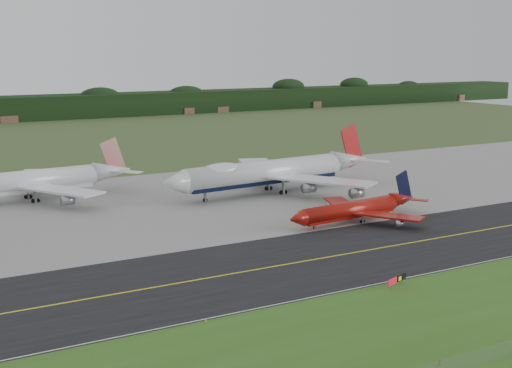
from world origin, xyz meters
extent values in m
plane|color=#3A4A22|center=(0.00, 0.00, 0.00)|extent=(600.00, 600.00, 0.00)
cube|color=#375C1B|center=(0.00, -35.00, 0.01)|extent=(400.00, 30.00, 0.01)
cube|color=black|center=(0.00, -4.00, 0.01)|extent=(400.00, 32.00, 0.02)
cube|color=gray|center=(0.00, 51.00, 0.01)|extent=(400.00, 78.00, 0.01)
cube|color=yellow|center=(0.00, -4.00, 0.03)|extent=(400.00, 0.40, 0.00)
cube|color=silver|center=(0.00, -19.50, 0.03)|extent=(400.00, 0.25, 0.00)
cube|color=black|center=(0.00, 275.00, 6.00)|extent=(700.00, 24.00, 12.00)
cylinder|color=silver|center=(16.89, 49.10, 5.55)|extent=(45.44, 9.81, 5.73)
cube|color=black|center=(16.89, 49.10, 3.69)|extent=(43.07, 8.18, 2.00)
cone|color=silver|center=(-8.38, 46.79, 5.55)|extent=(6.14, 6.22, 5.73)
cone|color=silver|center=(45.27, 51.70, 5.98)|extent=(12.38, 6.79, 5.73)
ellipsoid|color=silver|center=(4.31, 47.95, 7.12)|extent=(12.08, 5.91, 3.65)
cube|color=silver|center=(25.85, 37.11, 4.55)|extent=(19.89, 26.16, 0.49)
cube|color=silver|center=(23.52, 62.53, 4.55)|extent=(16.30, 26.78, 0.49)
cube|color=#AF1414|center=(45.91, 51.76, 9.87)|extent=(8.24, 1.21, 11.87)
cylinder|color=gray|center=(22.29, 37.34, 2.98)|extent=(3.33, 2.68, 2.41)
cylinder|color=gray|center=(20.07, 61.65, 2.98)|extent=(3.33, 2.68, 2.41)
cylinder|color=gray|center=(28.46, 26.76, 2.98)|extent=(3.33, 2.68, 2.41)
cylinder|color=gray|center=(24.21, 73.18, 2.98)|extent=(3.33, 2.68, 2.41)
cylinder|color=black|center=(-0.19, 47.54, 0.52)|extent=(1.07, 0.56, 1.03)
cylinder|color=slate|center=(20.77, 46.30, 1.92)|extent=(0.87, 0.87, 3.83)
cylinder|color=black|center=(20.77, 46.30, 0.52)|extent=(1.07, 0.61, 1.03)
cylinder|color=slate|center=(20.19, 52.57, 1.92)|extent=(0.87, 0.87, 3.83)
cylinder|color=black|center=(20.19, 52.57, 0.52)|extent=(1.07, 0.61, 1.03)
cylinder|color=maroon|center=(17.14, 14.53, 2.76)|extent=(25.21, 6.08, 3.38)
cube|color=maroon|center=(17.14, 14.53, 1.66)|extent=(23.87, 5.11, 1.18)
cone|color=maroon|center=(3.17, 13.00, 2.76)|extent=(3.47, 3.70, 3.38)
cone|color=maroon|center=(32.84, 16.25, 3.01)|extent=(6.92, 4.08, 3.38)
cube|color=maroon|center=(22.16, 8.08, 2.17)|extent=(11.08, 14.24, 0.38)
cube|color=maroon|center=(20.65, 21.91, 2.17)|extent=(8.75, 14.63, 0.38)
cube|color=black|center=(33.31, 16.30, 5.56)|extent=(5.34, 0.85, 7.70)
cylinder|color=gray|center=(22.28, 4.74, 1.24)|extent=(1.99, 1.61, 1.42)
cylinder|color=gray|center=(20.03, 25.19, 1.24)|extent=(1.99, 1.61, 1.42)
cylinder|color=black|center=(7.71, 13.49, 0.30)|extent=(0.63, 0.34, 0.61)
cylinder|color=slate|center=(19.33, 12.90, 0.87)|extent=(0.52, 0.52, 1.74)
cylinder|color=black|center=(19.33, 12.90, 0.30)|extent=(0.64, 0.37, 0.61)
cylinder|color=slate|center=(18.93, 16.59, 0.87)|extent=(0.52, 0.52, 1.74)
cylinder|color=black|center=(18.93, 16.59, 0.30)|extent=(0.64, 0.37, 0.61)
cylinder|color=silver|center=(-38.29, 69.36, 4.81)|extent=(37.46, 8.09, 5.16)
cube|color=white|center=(-38.29, 69.36, 3.13)|extent=(35.50, 6.66, 1.81)
cone|color=silver|center=(-14.87, 71.23, 5.19)|extent=(10.19, 5.92, 5.16)
cube|color=silver|center=(-30.95, 59.27, 3.90)|extent=(16.34, 21.83, 0.46)
cube|color=silver|center=(-32.64, 80.49, 3.90)|extent=(13.73, 22.29, 0.46)
cube|color=#A40D0B|center=(-14.30, 71.27, 8.54)|extent=(7.13, 0.98, 10.26)
cylinder|color=gray|center=(-30.86, 54.17, 2.49)|extent=(2.98, 2.38, 2.17)
cylinder|color=gray|center=(-33.35, 85.54, 2.49)|extent=(2.98, 2.38, 2.17)
cylinder|color=slate|center=(-35.10, 66.77, 1.63)|extent=(0.78, 0.78, 3.26)
cylinder|color=black|center=(-35.10, 66.77, 0.46)|extent=(0.96, 0.54, 0.93)
cylinder|color=slate|center=(-35.55, 72.43, 1.63)|extent=(0.78, 0.78, 3.26)
cylinder|color=black|center=(-35.55, 72.43, 0.46)|extent=(0.96, 0.54, 0.93)
cylinder|color=slate|center=(-3.07, -22.58, 0.36)|extent=(0.12, 0.12, 0.72)
cylinder|color=slate|center=(-0.14, -21.57, 0.36)|extent=(0.12, 0.12, 0.72)
cube|color=#B20D20|center=(-2.78, -22.48, 1.19)|extent=(2.21, 0.92, 0.93)
cube|color=black|center=(-0.92, -21.84, 1.19)|extent=(1.04, 0.51, 0.93)
cube|color=black|center=(0.25, -21.44, 1.19)|extent=(1.23, 0.58, 0.93)
cylinder|color=yellow|center=(-32.95, -20.50, 0.25)|extent=(0.16, 0.16, 0.50)
cylinder|color=yellow|center=(0.14, -20.50, 0.25)|extent=(0.16, 0.16, 0.50)
camera|label=1|loc=(-71.34, -101.02, 35.40)|focal=50.00mm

